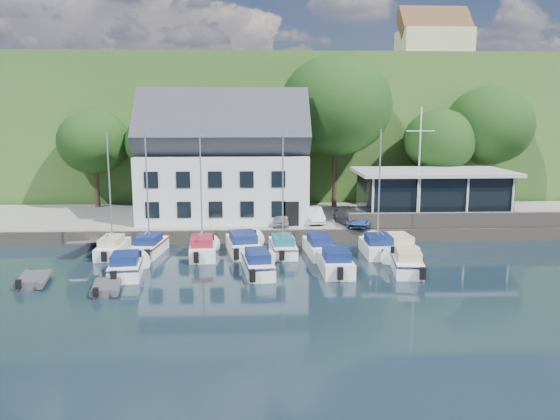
% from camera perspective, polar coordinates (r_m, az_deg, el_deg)
% --- Properties ---
extents(ground, '(180.00, 180.00, 0.00)m').
position_cam_1_polar(ground, '(32.29, 5.20, -7.92)').
color(ground, black).
rests_on(ground, ground).
extents(quay, '(60.00, 13.00, 1.00)m').
position_cam_1_polar(quay, '(49.03, 2.51, -1.05)').
color(quay, gray).
rests_on(quay, ground).
extents(quay_face, '(60.00, 0.30, 1.00)m').
position_cam_1_polar(quay_face, '(42.70, 3.26, -2.73)').
color(quay_face, '#63594F').
rests_on(quay_face, ground).
extents(hillside, '(160.00, 75.00, 16.00)m').
position_cam_1_polar(hillside, '(92.54, 0.16, 8.86)').
color(hillside, '#2D5620').
rests_on(hillside, ground).
extents(field_patch, '(50.00, 30.00, 0.30)m').
position_cam_1_polar(field_patch, '(101.36, 4.60, 13.54)').
color(field_patch, '#545B2D').
rests_on(field_patch, hillside).
extents(farmhouse, '(10.40, 7.00, 8.20)m').
position_cam_1_polar(farmhouse, '(87.09, 15.74, 16.40)').
color(farmhouse, beige).
rests_on(farmhouse, hillside).
extents(harbor_building, '(14.40, 8.20, 8.70)m').
position_cam_1_polar(harbor_building, '(47.24, -5.85, 4.43)').
color(harbor_building, silver).
rests_on(harbor_building, quay).
extents(club_pavilion, '(13.20, 7.20, 4.10)m').
position_cam_1_polar(club_pavilion, '(49.34, 15.53, 1.66)').
color(club_pavilion, black).
rests_on(club_pavilion, quay).
extents(seawall, '(18.00, 0.50, 1.20)m').
position_cam_1_polar(seawall, '(45.63, 18.40, -0.99)').
color(seawall, '#63594F').
rests_on(seawall, quay).
extents(gangway, '(1.20, 6.00, 1.40)m').
position_cam_1_polar(gangway, '(42.48, -19.25, -4.05)').
color(gangway, '#BBBBC0').
rests_on(gangway, ground).
extents(car_silver, '(1.64, 3.40, 1.12)m').
position_cam_1_polar(car_silver, '(44.21, 0.13, -0.87)').
color(car_silver, '#AAABAF').
rests_on(car_silver, quay).
extents(car_white, '(1.66, 3.93, 1.26)m').
position_cam_1_polar(car_white, '(45.41, 3.53, -0.50)').
color(car_white, silver).
rests_on(car_white, quay).
extents(car_dgrey, '(2.62, 4.53, 1.23)m').
position_cam_1_polar(car_dgrey, '(44.70, 7.35, -0.75)').
color(car_dgrey, '#323338').
rests_on(car_dgrey, quay).
extents(car_blue, '(2.34, 3.84, 1.23)m').
position_cam_1_polar(car_blue, '(44.49, 8.32, -0.83)').
color(car_blue, '#2E498E').
rests_on(car_blue, quay).
extents(flagpole, '(2.27, 0.20, 9.46)m').
position_cam_1_polar(flagpole, '(45.31, 14.33, 4.41)').
color(flagpole, silver).
rests_on(flagpole, quay).
extents(tree_0, '(6.84, 6.84, 9.35)m').
position_cam_1_polar(tree_0, '(55.32, -18.76, 5.10)').
color(tree_0, black).
rests_on(tree_0, quay).
extents(tree_1, '(6.74, 6.74, 9.21)m').
position_cam_1_polar(tree_1, '(53.35, -12.26, 5.17)').
color(tree_1, black).
rests_on(tree_1, quay).
extents(tree_2, '(7.47, 7.47, 10.21)m').
position_cam_1_polar(tree_2, '(51.82, -2.76, 5.80)').
color(tree_2, black).
rests_on(tree_2, quay).
extents(tree_3, '(10.55, 10.55, 14.42)m').
position_cam_1_polar(tree_3, '(52.58, 5.80, 8.12)').
color(tree_3, black).
rests_on(tree_3, quay).
extents(tree_4, '(6.87, 6.87, 9.39)m').
position_cam_1_polar(tree_4, '(54.87, 16.22, 5.22)').
color(tree_4, black).
rests_on(tree_4, quay).
extents(tree_5, '(8.49, 8.49, 11.61)m').
position_cam_1_polar(tree_5, '(57.66, 20.90, 6.29)').
color(tree_5, black).
rests_on(tree_5, quay).
extents(boat_r1_0, '(1.82, 6.24, 8.40)m').
position_cam_1_polar(boat_r1_0, '(39.93, -17.34, 1.34)').
color(boat_r1_0, white).
rests_on(boat_r1_0, ground).
extents(boat_r1_1, '(2.54, 6.20, 8.89)m').
position_cam_1_polar(boat_r1_1, '(39.49, -13.69, 1.77)').
color(boat_r1_1, white).
rests_on(boat_r1_1, ground).
extents(boat_r1_2, '(2.44, 6.20, 9.12)m').
position_cam_1_polar(boat_r1_2, '(38.04, -8.24, 1.82)').
color(boat_r1_2, white).
rests_on(boat_r1_2, ground).
extents(boat_r1_3, '(3.32, 6.94, 1.58)m').
position_cam_1_polar(boat_r1_3, '(39.39, -3.85, -3.40)').
color(boat_r1_3, white).
rests_on(boat_r1_3, ground).
extents(boat_r1_4, '(2.25, 6.27, 8.42)m').
position_cam_1_polar(boat_r1_4, '(38.37, 0.29, 1.47)').
color(boat_r1_4, white).
rests_on(boat_r1_4, ground).
extents(boat_r1_5, '(2.38, 6.70, 1.49)m').
position_cam_1_polar(boat_r1_5, '(38.93, 4.11, -3.63)').
color(boat_r1_5, white).
rests_on(boat_r1_5, ground).
extents(boat_r1_6, '(2.21, 5.72, 9.04)m').
position_cam_1_polar(boat_r1_6, '(38.80, 10.32, 1.86)').
color(boat_r1_6, white).
rests_on(boat_r1_6, ground).
extents(boat_r1_7, '(2.41, 6.06, 1.48)m').
position_cam_1_polar(boat_r1_7, '(40.03, 12.22, -3.47)').
color(boat_r1_7, white).
rests_on(boat_r1_7, ground).
extents(boat_r2_0, '(2.61, 5.71, 1.48)m').
position_cam_1_polar(boat_r2_0, '(35.26, -15.79, -5.46)').
color(boat_r2_0, white).
rests_on(boat_r2_0, ground).
extents(boat_r2_2, '(2.58, 6.52, 1.53)m').
position_cam_1_polar(boat_r2_2, '(34.46, -2.35, -5.40)').
color(boat_r2_2, white).
rests_on(boat_r2_2, ground).
extents(boat_r2_3, '(2.15, 5.53, 1.56)m').
position_cam_1_polar(boat_r2_3, '(34.70, 5.86, -5.30)').
color(boat_r2_3, white).
rests_on(boat_r2_3, ground).
extents(boat_r2_4, '(2.71, 6.35, 1.51)m').
position_cam_1_polar(boat_r2_4, '(35.70, 13.09, -5.12)').
color(boat_r2_4, white).
rests_on(boat_r2_4, ground).
extents(dinghy_0, '(2.32, 3.29, 0.70)m').
position_cam_1_polar(dinghy_0, '(35.53, -24.40, -6.52)').
color(dinghy_0, '#39383E').
rests_on(dinghy_0, ground).
extents(dinghy_1, '(2.08, 2.99, 0.64)m').
position_cam_1_polar(dinghy_1, '(32.60, -17.71, -7.60)').
color(dinghy_1, '#39383E').
rests_on(dinghy_1, ground).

